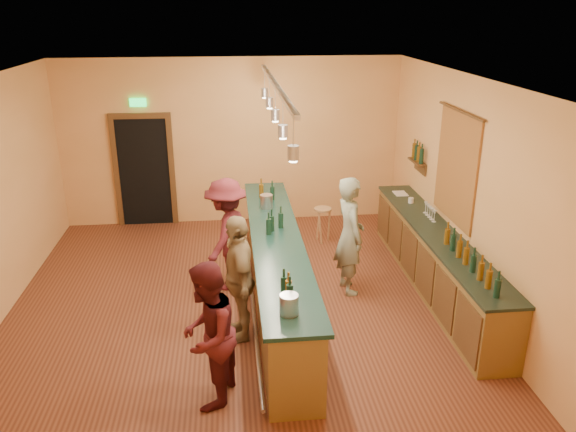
{
  "coord_description": "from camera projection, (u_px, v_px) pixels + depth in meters",
  "views": [
    {
      "loc": [
        -0.06,
        -7.2,
        4.06
      ],
      "look_at": [
        0.74,
        0.2,
        1.28
      ],
      "focal_mm": 35.0,
      "sensor_mm": 36.0,
      "label": 1
    }
  ],
  "objects": [
    {
      "name": "floor",
      "position": [
        239.0,
        305.0,
        8.13
      ],
      "size": [
        7.0,
        7.0,
        0.0
      ],
      "primitive_type": "plane",
      "color": "#562818",
      "rests_on": "ground"
    },
    {
      "name": "ceiling",
      "position": [
        231.0,
        80.0,
        7.01
      ],
      "size": [
        6.5,
        7.0,
        0.02
      ],
      "primitive_type": "cube",
      "color": "silver",
      "rests_on": "wall_back"
    },
    {
      "name": "wall_back",
      "position": [
        232.0,
        142.0,
        10.83
      ],
      "size": [
        6.5,
        0.02,
        3.2
      ],
      "primitive_type": "cube",
      "color": "tan",
      "rests_on": "floor"
    },
    {
      "name": "wall_front",
      "position": [
        244.0,
        348.0,
        4.31
      ],
      "size": [
        6.5,
        0.02,
        3.2
      ],
      "primitive_type": "cube",
      "color": "tan",
      "rests_on": "floor"
    },
    {
      "name": "wall_right",
      "position": [
        467.0,
        193.0,
        7.9
      ],
      "size": [
        0.02,
        7.0,
        3.2
      ],
      "primitive_type": "cube",
      "color": "tan",
      "rests_on": "floor"
    },
    {
      "name": "doorway",
      "position": [
        144.0,
        169.0,
        10.8
      ],
      "size": [
        1.15,
        0.09,
        2.48
      ],
      "color": "black",
      "rests_on": "wall_back"
    },
    {
      "name": "tapestry",
      "position": [
        456.0,
        168.0,
        8.18
      ],
      "size": [
        0.03,
        1.4,
        1.6
      ],
      "primitive_type": "cube",
      "color": "maroon",
      "rests_on": "wall_right"
    },
    {
      "name": "bottle_shelf",
      "position": [
        418.0,
        155.0,
        9.63
      ],
      "size": [
        0.17,
        0.55,
        0.54
      ],
      "color": "#4A2C16",
      "rests_on": "wall_right"
    },
    {
      "name": "back_counter",
      "position": [
        436.0,
        260.0,
        8.42
      ],
      "size": [
        0.6,
        4.55,
        1.27
      ],
      "color": "brown",
      "rests_on": "floor"
    },
    {
      "name": "tasting_bar",
      "position": [
        276.0,
        265.0,
        7.97
      ],
      "size": [
        0.73,
        5.1,
        1.38
      ],
      "color": "brown",
      "rests_on": "floor"
    },
    {
      "name": "pendant_track",
      "position": [
        275.0,
        97.0,
        7.14
      ],
      "size": [
        0.11,
        4.6,
        0.5
      ],
      "color": "silver",
      "rests_on": "ceiling"
    },
    {
      "name": "bartender",
      "position": [
        350.0,
        235.0,
        8.26
      ],
      "size": [
        0.51,
        0.71,
        1.79
      ],
      "primitive_type": "imported",
      "rotation": [
        0.0,
        0.0,
        1.71
      ],
      "color": "gray",
      "rests_on": "floor"
    },
    {
      "name": "customer_a",
      "position": [
        208.0,
        336.0,
        5.89
      ],
      "size": [
        0.82,
        0.94,
        1.64
      ],
      "primitive_type": "imported",
      "rotation": [
        0.0,
        0.0,
        -1.85
      ],
      "color": "#59191E",
      "rests_on": "floor"
    },
    {
      "name": "customer_b",
      "position": [
        239.0,
        278.0,
        7.09
      ],
      "size": [
        0.52,
        1.03,
        1.68
      ],
      "primitive_type": "imported",
      "rotation": [
        0.0,
        0.0,
        -1.45
      ],
      "color": "#997A51",
      "rests_on": "floor"
    },
    {
      "name": "customer_c",
      "position": [
        227.0,
        235.0,
        8.38
      ],
      "size": [
        1.03,
        1.28,
        1.73
      ],
      "primitive_type": "imported",
      "rotation": [
        0.0,
        0.0,
        -1.97
      ],
      "color": "#59191E",
      "rests_on": "floor"
    },
    {
      "name": "bar_stool",
      "position": [
        323.0,
        216.0,
        10.16
      ],
      "size": [
        0.31,
        0.31,
        0.65
      ],
      "rotation": [
        0.0,
        0.0,
        0.05
      ],
      "color": "#A38349",
      "rests_on": "floor"
    }
  ]
}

